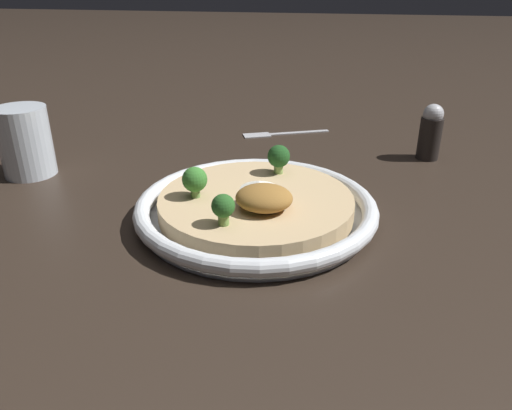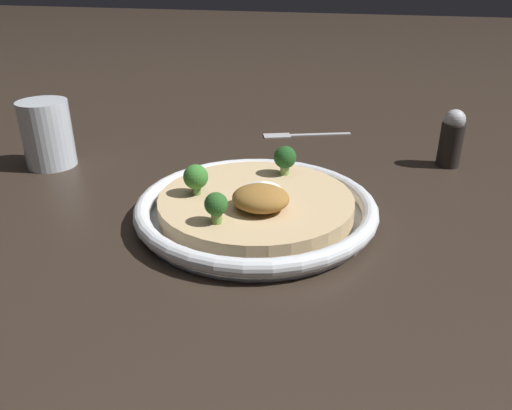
{
  "view_description": "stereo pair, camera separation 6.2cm",
  "coord_description": "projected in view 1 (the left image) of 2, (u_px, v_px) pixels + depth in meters",
  "views": [
    {
      "loc": [
        -0.1,
        0.55,
        0.29
      ],
      "look_at": [
        0.0,
        0.0,
        0.02
      ],
      "focal_mm": 35.0,
      "sensor_mm": 36.0,
      "label": 1
    },
    {
      "loc": [
        -0.16,
        0.54,
        0.29
      ],
      "look_at": [
        0.0,
        0.0,
        0.02
      ],
      "focal_mm": 35.0,
      "sensor_mm": 36.0,
      "label": 2
    }
  ],
  "objects": [
    {
      "name": "broccoli_back_right",
      "position": [
        195.0,
        180.0,
        0.61
      ],
      "size": [
        0.03,
        0.03,
        0.04
      ],
      "color": "#668E47",
      "rests_on": "risotto_bowl"
    },
    {
      "name": "cheese_sprinkle",
      "position": [
        262.0,
        185.0,
        0.64
      ],
      "size": [
        0.05,
        0.05,
        0.01
      ],
      "color": "white",
      "rests_on": "risotto_bowl"
    },
    {
      "name": "pepper_shaker",
      "position": [
        431.0,
        132.0,
        0.81
      ],
      "size": [
        0.04,
        0.04,
        0.09
      ],
      "color": "black",
      "rests_on": "ground_plane"
    },
    {
      "name": "crispy_onion_garnish",
      "position": [
        264.0,
        198.0,
        0.58
      ],
      "size": [
        0.07,
        0.06,
        0.03
      ],
      "color": "olive",
      "rests_on": "risotto_bowl"
    },
    {
      "name": "ground_plane",
      "position": [
        256.0,
        219.0,
        0.63
      ],
      "size": [
        6.0,
        6.0,
        0.0
      ],
      "primitive_type": "plane",
      "color": "#2D231C"
    },
    {
      "name": "broccoli_front_left",
      "position": [
        279.0,
        157.0,
        0.68
      ],
      "size": [
        0.03,
        0.03,
        0.04
      ],
      "color": "#84A856",
      "rests_on": "risotto_bowl"
    },
    {
      "name": "fork_utensil",
      "position": [
        277.0,
        134.0,
        0.95
      ],
      "size": [
        0.16,
        0.08,
        0.0
      ],
      "rotation": [
        0.0,
        0.0,
        0.38
      ],
      "color": "#B7B7BC",
      "rests_on": "ground_plane"
    },
    {
      "name": "broccoli_back",
      "position": [
        223.0,
        207.0,
        0.54
      ],
      "size": [
        0.03,
        0.03,
        0.04
      ],
      "color": "#759E4C",
      "rests_on": "risotto_bowl"
    },
    {
      "name": "drinking_glass",
      "position": [
        25.0,
        142.0,
        0.75
      ],
      "size": [
        0.08,
        0.08,
        0.1
      ],
      "color": "silver",
      "rests_on": "ground_plane"
    },
    {
      "name": "risotto_bowl",
      "position": [
        256.0,
        207.0,
        0.63
      ],
      "size": [
        0.3,
        0.3,
        0.03
      ],
      "color": "silver",
      "rests_on": "ground_plane"
    }
  ]
}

